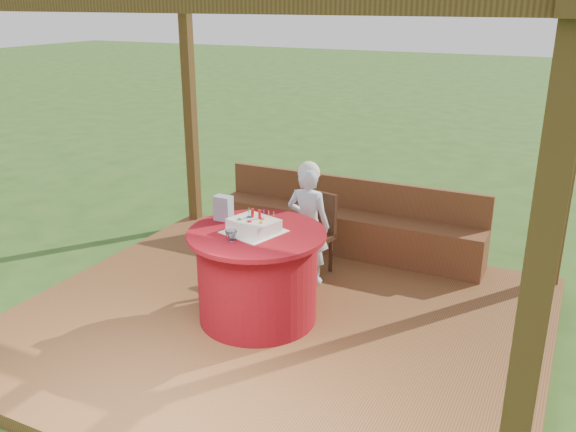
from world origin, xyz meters
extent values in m
plane|color=#2A4E1A|center=(0.00, 0.00, 0.00)|extent=(60.00, 60.00, 0.00)
cube|color=brown|center=(0.00, 0.00, 0.06)|extent=(4.50, 4.00, 0.12)
cube|color=brown|center=(2.13, -1.88, 1.42)|extent=(0.12, 0.12, 2.60)
cube|color=brown|center=(-2.13, 1.88, 1.42)|extent=(0.12, 0.12, 2.60)
cube|color=brown|center=(2.13, 1.88, 1.42)|extent=(0.12, 0.12, 2.60)
cube|color=brown|center=(0.00, 1.70, 0.34)|extent=(3.00, 0.42, 0.45)
cube|color=brown|center=(0.00, 1.88, 0.75)|extent=(3.00, 0.06, 0.35)
cylinder|color=maroon|center=(-0.14, -0.05, 0.51)|extent=(1.03, 1.03, 0.77)
cylinder|color=maroon|center=(-0.14, -0.05, 0.91)|extent=(1.18, 1.18, 0.04)
cube|color=#361E11|center=(-0.12, 1.01, 0.50)|extent=(0.45, 0.45, 0.05)
cylinder|color=#361E11|center=(-0.30, 0.89, 0.31)|extent=(0.04, 0.04, 0.38)
cylinder|color=#361E11|center=(-0.01, 0.83, 0.31)|extent=(0.04, 0.04, 0.38)
cylinder|color=#361E11|center=(-0.24, 1.19, 0.31)|extent=(0.04, 0.04, 0.38)
cylinder|color=#361E11|center=(0.05, 1.13, 0.31)|extent=(0.04, 0.04, 0.38)
cube|color=#361E11|center=(-0.09, 1.18, 0.72)|extent=(0.38, 0.11, 0.45)
imported|color=#ABD8FF|center=(-0.07, 0.82, 0.71)|extent=(0.44, 0.29, 1.18)
sphere|color=white|center=(-0.07, 0.82, 1.24)|extent=(0.21, 0.21, 0.21)
cube|color=white|center=(-0.16, -0.07, 0.94)|extent=(0.53, 0.53, 0.01)
cube|color=white|center=(-0.16, -0.07, 0.99)|extent=(0.44, 0.39, 0.11)
cylinder|color=red|center=(-0.20, -0.03, 1.08)|extent=(0.03, 0.03, 0.08)
cylinder|color=red|center=(-0.13, -0.03, 1.08)|extent=(0.03, 0.03, 0.08)
sphere|color=green|center=(-0.26, -0.13, 1.06)|extent=(0.04, 0.04, 0.04)
sphere|color=red|center=(-0.16, -0.14, 1.06)|extent=(0.04, 0.04, 0.04)
sphere|color=yellow|center=(-0.06, -0.12, 1.06)|extent=(0.04, 0.04, 0.04)
sphere|color=blue|center=(-0.22, -0.05, 1.06)|extent=(0.04, 0.04, 0.04)
sphere|color=orange|center=(-0.09, -0.04, 1.06)|extent=(0.04, 0.04, 0.04)
cube|color=#C37EAC|center=(-0.55, 0.07, 1.04)|extent=(0.16, 0.10, 0.22)
imported|color=white|center=(-0.23, -0.32, 0.98)|extent=(0.11, 0.11, 0.09)
camera|label=1|loc=(2.20, -4.22, 2.78)|focal=38.00mm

